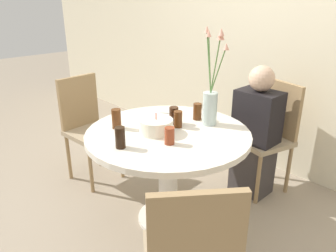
# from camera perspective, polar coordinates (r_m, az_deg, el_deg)

# --- Properties ---
(ground_plane) EXTENTS (16.00, 16.00, 0.00)m
(ground_plane) POSITION_cam_1_polar(r_m,az_deg,el_deg) (2.61, 0.00, -15.74)
(ground_plane) COLOR gray
(wall_back) EXTENTS (8.00, 0.05, 2.60)m
(wall_back) POSITION_cam_1_polar(r_m,az_deg,el_deg) (3.16, 18.70, 15.44)
(wall_back) COLOR beige
(wall_back) RESTS_ON ground_plane
(dining_table) EXTENTS (1.13, 1.13, 0.72)m
(dining_table) POSITION_cam_1_polar(r_m,az_deg,el_deg) (2.30, 0.00, -4.20)
(dining_table) COLOR silver
(dining_table) RESTS_ON ground_plane
(chair_near_front) EXTENTS (0.49, 0.49, 0.94)m
(chair_near_front) POSITION_cam_1_polar(r_m,az_deg,el_deg) (2.88, 17.35, -0.70)
(chair_near_front) COLOR #9E896B
(chair_near_front) RESTS_ON ground_plane
(chair_right_flank) EXTENTS (0.43, 0.43, 0.94)m
(chair_right_flank) POSITION_cam_1_polar(r_m,az_deg,el_deg) (3.01, -13.92, 0.66)
(chair_right_flank) COLOR #9E896B
(chair_right_flank) RESTS_ON ground_plane
(birthday_cake) EXTENTS (0.23, 0.23, 0.14)m
(birthday_cake) POSITION_cam_1_polar(r_m,az_deg,el_deg) (2.21, -2.08, 0.01)
(birthday_cake) COLOR white
(birthday_cake) RESTS_ON dining_table
(flower_vase) EXTENTS (0.26, 0.12, 0.68)m
(flower_vase) POSITION_cam_1_polar(r_m,az_deg,el_deg) (2.33, 7.49, 5.07)
(flower_vase) COLOR #B2C6C1
(flower_vase) RESTS_ON dining_table
(side_plate) EXTENTS (0.16, 0.16, 0.01)m
(side_plate) POSITION_cam_1_polar(r_m,az_deg,el_deg) (2.65, -0.14, 2.81)
(side_plate) COLOR silver
(side_plate) RESTS_ON dining_table
(drink_glass_0) EXTENTS (0.07, 0.07, 0.14)m
(drink_glass_0) POSITION_cam_1_polar(r_m,az_deg,el_deg) (2.31, -8.97, 1.26)
(drink_glass_0) COLOR #51280F
(drink_glass_0) RESTS_ON dining_table
(drink_glass_1) EXTENTS (0.07, 0.07, 0.12)m
(drink_glass_1) POSITION_cam_1_polar(r_m,az_deg,el_deg) (2.37, 1.02, 1.87)
(drink_glass_1) COLOR #33190C
(drink_glass_1) RESTS_ON dining_table
(drink_glass_2) EXTENTS (0.06, 0.06, 0.12)m
(drink_glass_2) POSITION_cam_1_polar(r_m,az_deg,el_deg) (2.45, 5.14, 2.53)
(drink_glass_2) COLOR #51280F
(drink_glass_2) RESTS_ON dining_table
(drink_glass_3) EXTENTS (0.06, 0.06, 0.13)m
(drink_glass_3) POSITION_cam_1_polar(r_m,az_deg,el_deg) (2.00, -8.33, -2.01)
(drink_glass_3) COLOR black
(drink_glass_3) RESTS_ON dining_table
(drink_glass_4) EXTENTS (0.06, 0.06, 0.12)m
(drink_glass_4) POSITION_cam_1_polar(r_m,az_deg,el_deg) (2.30, 1.75, 1.20)
(drink_glass_4) COLOR #51280F
(drink_glass_4) RESTS_ON dining_table
(drink_glass_5) EXTENTS (0.06, 0.06, 0.11)m
(drink_glass_5) POSITION_cam_1_polar(r_m,az_deg,el_deg) (2.04, 0.27, -1.71)
(drink_glass_5) COLOR maroon
(drink_glass_5) RESTS_ON dining_table
(person_guest) EXTENTS (0.34, 0.24, 1.10)m
(person_guest) POSITION_cam_1_polar(r_m,az_deg,el_deg) (2.78, 14.99, -1.70)
(person_guest) COLOR #383333
(person_guest) RESTS_ON ground_plane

